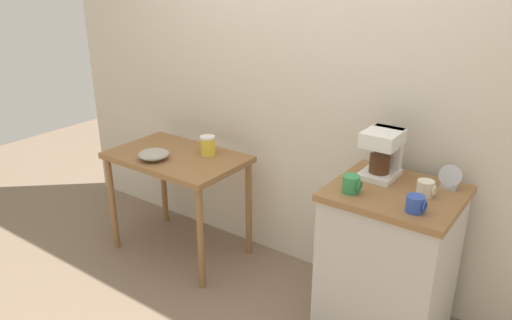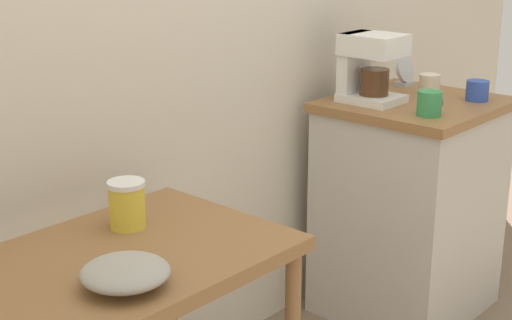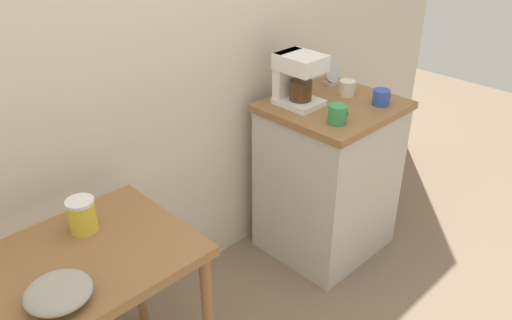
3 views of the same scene
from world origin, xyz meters
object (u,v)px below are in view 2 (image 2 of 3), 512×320
mug_small_cream (430,84)px  table_clock (405,73)px  mug_tall_green (430,103)px  bowl_stoneware (125,273)px  coffee_maker (368,65)px  mug_blue (478,91)px  canister_enamel (127,204)px

mug_small_cream → table_clock: (0.07, 0.16, 0.02)m
mug_tall_green → table_clock: size_ratio=0.75×
mug_small_cream → table_clock: 0.17m
bowl_stoneware → mug_small_cream: mug_small_cream is taller
coffee_maker → bowl_stoneware: bearing=-167.5°
mug_blue → table_clock: table_clock is taller
mug_small_cream → mug_blue: (0.02, -0.20, -0.00)m
canister_enamel → mug_blue: bearing=-10.1°
table_clock → canister_enamel: bearing=-176.8°
coffee_maker → mug_tall_green: 0.31m
bowl_stoneware → table_clock: 1.83m
canister_enamel → mug_small_cream: mug_small_cream is taller
bowl_stoneware → mug_tall_green: size_ratio=2.17×
coffee_maker → mug_blue: 0.44m
mug_small_cream → table_clock: table_clock is taller
canister_enamel → mug_small_cream: (1.49, -0.07, 0.11)m
mug_small_cream → mug_tall_green: mug_tall_green is taller
canister_enamel → mug_tall_green: size_ratio=1.39×
bowl_stoneware → canister_enamel: (0.23, 0.28, 0.03)m
bowl_stoneware → mug_small_cream: (1.72, 0.21, 0.14)m
coffee_maker → mug_blue: size_ratio=2.80×
mug_small_cream → mug_tall_green: size_ratio=0.96×
mug_blue → mug_tall_green: 0.33m
mug_small_cream → mug_blue: bearing=-85.0°
bowl_stoneware → mug_small_cream: size_ratio=2.26×
bowl_stoneware → table_clock: table_clock is taller
mug_blue → table_clock: 0.36m
canister_enamel → mug_small_cream: bearing=-2.7°
bowl_stoneware → mug_tall_green: bearing=1.2°
coffee_maker → mug_tall_green: bearing=-97.3°
coffee_maker → mug_small_cream: 0.32m
coffee_maker → mug_small_cream: bearing=-22.0°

